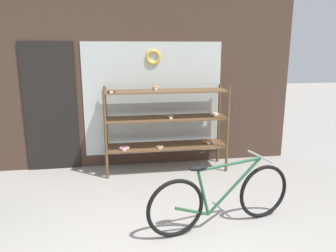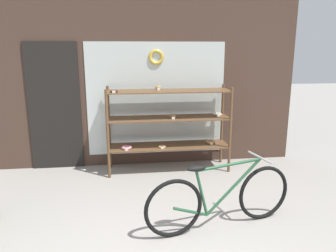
% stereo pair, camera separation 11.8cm
% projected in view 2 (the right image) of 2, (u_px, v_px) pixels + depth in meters
% --- Properties ---
extents(storefront_facade, '(5.26, 0.13, 3.68)m').
position_uv_depth(storefront_facade, '(142.00, 61.00, 5.45)').
color(storefront_facade, '#473328').
rests_on(storefront_facade, ground_plane).
extents(display_case, '(1.99, 0.52, 1.41)m').
position_uv_depth(display_case, '(169.00, 121.00, 5.34)').
color(display_case, brown).
rests_on(display_case, ground_plane).
extents(bicycle, '(1.77, 0.54, 0.79)m').
position_uv_depth(bicycle, '(220.00, 198.00, 3.67)').
color(bicycle, black).
rests_on(bicycle, ground_plane).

